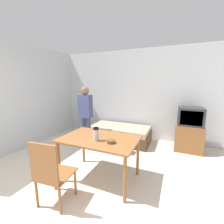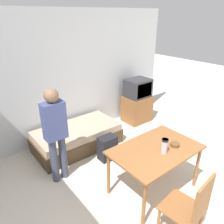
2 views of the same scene
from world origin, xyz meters
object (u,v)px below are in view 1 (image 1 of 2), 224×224
wooden_chair (50,172)px  mate_bowl (111,141)px  daybed (120,134)px  tv (189,130)px  thermos_flask (96,133)px  person_standing (86,112)px  backpack (118,143)px  dining_table (100,142)px

wooden_chair → mate_bowl: (0.58, 0.71, 0.26)m
daybed → tv: size_ratio=1.56×
mate_bowl → thermos_flask: bearing=-178.1°
tv → mate_bowl: (-1.25, -2.06, 0.26)m
wooden_chair → mate_bowl: bearing=50.8°
wooden_chair → thermos_flask: 0.85m
person_standing → backpack: (0.97, -0.05, -0.71)m
backpack → person_standing: bearing=176.9°
mate_bowl → backpack: (-0.34, 1.22, -0.56)m
tv → mate_bowl: size_ratio=8.29×
daybed → mate_bowl: 2.11m
thermos_flask → mate_bowl: (0.26, 0.01, -0.10)m
wooden_chair → dining_table: bearing=70.0°
tv → thermos_flask: bearing=-126.2°
mate_bowl → person_standing: bearing=135.9°
thermos_flask → mate_bowl: 0.28m
tv → backpack: (-1.60, -0.84, -0.30)m
daybed → backpack: bearing=-71.6°
daybed → tv: (1.84, 0.11, 0.31)m
dining_table → person_standing: person_standing is taller
dining_table → mate_bowl: size_ratio=9.79×
dining_table → backpack: (-0.07, 1.10, -0.45)m
dining_table → person_standing: 1.57m
wooden_chair → daybed: bearing=90.0°
person_standing → thermos_flask: (1.05, -1.28, -0.05)m
person_standing → thermos_flask: bearing=-50.7°
daybed → dining_table: dining_table is taller
person_standing → thermos_flask: 1.66m
dining_table → wooden_chair: (-0.31, -0.84, -0.15)m
dining_table → person_standing: size_ratio=0.82×
tv → thermos_flask: 2.59m
backpack → wooden_chair: bearing=-97.0°
wooden_chair → thermos_flask: size_ratio=4.36×
daybed → mate_bowl: mate_bowl is taller
dining_table → person_standing: (-1.04, 1.15, 0.25)m
tv → thermos_flask: size_ratio=4.99×
wooden_chair → person_standing: (-0.73, 1.99, 0.40)m
tv → mate_bowl: tv is taller
tv → mate_bowl: 2.43m
dining_table → wooden_chair: 0.90m
tv → dining_table: size_ratio=0.85×
dining_table → thermos_flask: thermos_flask is taller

